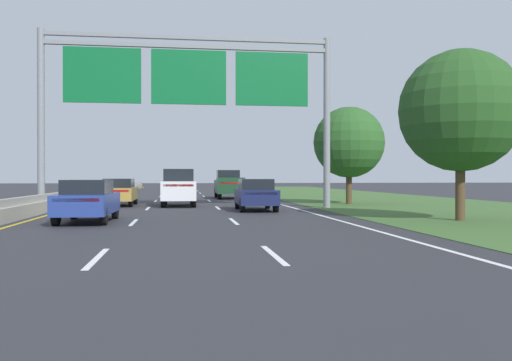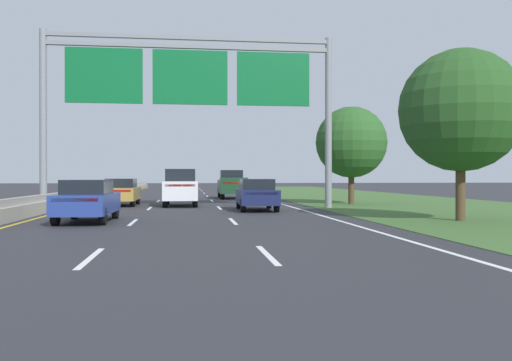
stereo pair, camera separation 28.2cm
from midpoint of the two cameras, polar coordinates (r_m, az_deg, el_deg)
ground_plane at (r=36.26m, az=-7.11°, el=-2.27°), size 220.00×220.00×0.00m
lane_striping at (r=35.81m, az=-7.11°, el=-2.30°), size 11.96×106.00×0.01m
grass_verge_right at (r=38.85m, az=13.95°, el=-2.09°), size 14.00×110.00×0.02m
median_barrier_concrete at (r=36.85m, az=-17.43°, el=-1.69°), size 0.60×110.00×0.85m
overhead_sign_gantry at (r=29.13m, az=-6.52°, el=9.81°), size 15.06×0.42×9.10m
pickup_truck_darkgreen at (r=42.94m, az=-2.32°, el=-0.42°), size 2.04×5.42×2.20m
car_navy_right_lane_sedan at (r=27.58m, az=0.37°, el=-1.40°), size 1.92×4.44×1.57m
car_blue_left_lane_sedan at (r=21.45m, az=-16.64°, el=-1.94°), size 1.89×4.43×1.57m
car_white_centre_lane_suv at (r=31.97m, az=-7.55°, el=-0.66°), size 1.90×4.70×2.11m
car_gold_left_lane_sedan at (r=33.10m, az=-13.48°, el=-1.12°), size 1.86×4.41×1.57m
roadside_tree_near at (r=22.46m, az=20.72°, el=6.77°), size 4.64×4.64×6.52m
roadside_tree_mid at (r=34.17m, az=10.05°, el=3.90°), size 4.33×4.33×5.95m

